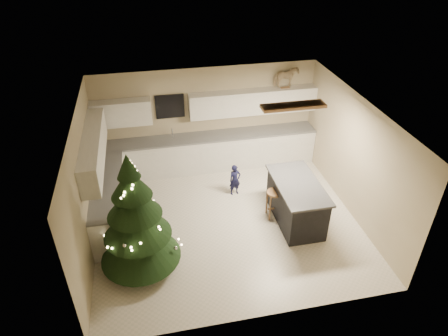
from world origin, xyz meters
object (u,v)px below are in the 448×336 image
(island, at_px, (296,202))
(toddler, at_px, (235,180))
(christmas_tree, at_px, (137,224))
(bar_stool, at_px, (274,198))
(rocking_horse, at_px, (286,77))

(island, bearing_deg, toddler, 131.74)
(christmas_tree, bearing_deg, toddler, 39.78)
(bar_stool, height_order, rocking_horse, rocking_horse)
(island, bearing_deg, bar_stool, 153.54)
(toddler, xyz_separation_m, rocking_horse, (1.57, 1.38, 1.88))
(christmas_tree, distance_m, toddler, 2.97)
(christmas_tree, relative_size, rocking_horse, 4.00)
(island, distance_m, rocking_horse, 3.17)
(bar_stool, xyz_separation_m, toddler, (-0.64, 0.98, -0.10))
(island, distance_m, toddler, 1.59)
(island, xyz_separation_m, bar_stool, (-0.42, 0.21, 0.01))
(bar_stool, bearing_deg, island, -26.46)
(bar_stool, relative_size, christmas_tree, 0.27)
(christmas_tree, xyz_separation_m, rocking_horse, (3.80, 3.24, 1.26))
(bar_stool, relative_size, rocking_horse, 1.06)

